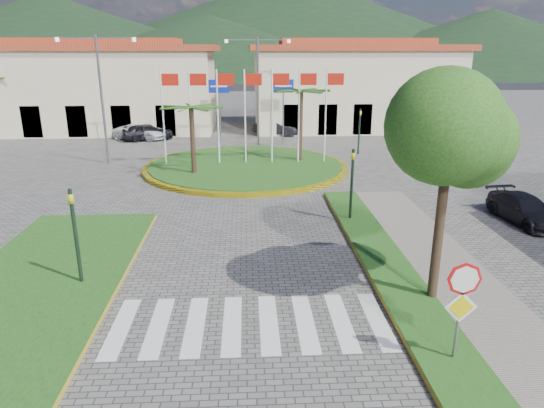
{
  "coord_description": "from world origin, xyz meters",
  "views": [
    {
      "loc": [
        0.08,
        -7.61,
        7.16
      ],
      "look_at": [
        0.9,
        8.0,
        2.15
      ],
      "focal_mm": 32.0,
      "sensor_mm": 36.0,
      "label": 1
    }
  ],
  "objects_px": {
    "stop_sign": "(462,297)",
    "deciduous_tree": "(451,127)",
    "white_van": "(141,132)",
    "car_dark_a": "(148,132)",
    "car_dark_b": "(275,128)",
    "roundabout_island": "(246,166)",
    "car_side_right": "(525,209)"
  },
  "relations": [
    {
      "from": "car_dark_b",
      "to": "car_side_right",
      "type": "relative_size",
      "value": 0.99
    },
    {
      "from": "deciduous_tree",
      "to": "white_van",
      "type": "xyz_separation_m",
      "value": [
        -14.14,
        27.86,
        -4.54
      ]
    },
    {
      "from": "white_van",
      "to": "car_dark_a",
      "type": "height_order",
      "value": "car_dark_a"
    },
    {
      "from": "white_van",
      "to": "car_dark_b",
      "type": "relative_size",
      "value": 1.15
    },
    {
      "from": "roundabout_island",
      "to": "deciduous_tree",
      "type": "bearing_deg",
      "value": -72.09
    },
    {
      "from": "car_dark_b",
      "to": "roundabout_island",
      "type": "bearing_deg",
      "value": -168.31
    },
    {
      "from": "stop_sign",
      "to": "car_dark_a",
      "type": "distance_m",
      "value": 33.11
    },
    {
      "from": "stop_sign",
      "to": "deciduous_tree",
      "type": "relative_size",
      "value": 0.39
    },
    {
      "from": "roundabout_island",
      "to": "car_dark_b",
      "type": "bearing_deg",
      "value": 78.16
    },
    {
      "from": "car_side_right",
      "to": "roundabout_island",
      "type": "bearing_deg",
      "value": 132.93
    },
    {
      "from": "roundabout_island",
      "to": "car_side_right",
      "type": "relative_size",
      "value": 3.17
    },
    {
      "from": "white_van",
      "to": "car_dark_b",
      "type": "distance_m",
      "value": 11.31
    },
    {
      "from": "car_dark_b",
      "to": "white_van",
      "type": "bearing_deg",
      "value": 120.65
    },
    {
      "from": "white_van",
      "to": "car_side_right",
      "type": "xyz_separation_m",
      "value": [
        20.64,
        -21.29,
        -0.05
      ]
    },
    {
      "from": "roundabout_island",
      "to": "deciduous_tree",
      "type": "height_order",
      "value": "deciduous_tree"
    },
    {
      "from": "stop_sign",
      "to": "deciduous_tree",
      "type": "height_order",
      "value": "deciduous_tree"
    },
    {
      "from": "deciduous_tree",
      "to": "car_dark_b",
      "type": "distance_m",
      "value": 29.76
    },
    {
      "from": "deciduous_tree",
      "to": "car_dark_a",
      "type": "distance_m",
      "value": 30.91
    },
    {
      "from": "stop_sign",
      "to": "deciduous_tree",
      "type": "distance_m",
      "value": 4.59
    },
    {
      "from": "car_dark_a",
      "to": "roundabout_island",
      "type": "bearing_deg",
      "value": -163.57
    },
    {
      "from": "car_dark_b",
      "to": "car_side_right",
      "type": "bearing_deg",
      "value": -133.91
    },
    {
      "from": "stop_sign",
      "to": "car_side_right",
      "type": "height_order",
      "value": "stop_sign"
    },
    {
      "from": "roundabout_island",
      "to": "white_van",
      "type": "distance_m",
      "value": 13.89
    },
    {
      "from": "roundabout_island",
      "to": "car_dark_b",
      "type": "xyz_separation_m",
      "value": [
        2.57,
        12.26,
        0.47
      ]
    },
    {
      "from": "car_dark_b",
      "to": "stop_sign",
      "type": "bearing_deg",
      "value": -152.35
    },
    {
      "from": "roundabout_island",
      "to": "deciduous_tree",
      "type": "distance_m",
      "value": 18.55
    },
    {
      "from": "roundabout_island",
      "to": "car_dark_a",
      "type": "height_order",
      "value": "roundabout_island"
    },
    {
      "from": "stop_sign",
      "to": "white_van",
      "type": "relative_size",
      "value": 0.58
    },
    {
      "from": "white_van",
      "to": "car_dark_a",
      "type": "distance_m",
      "value": 0.77
    },
    {
      "from": "roundabout_island",
      "to": "white_van",
      "type": "height_order",
      "value": "roundabout_island"
    },
    {
      "from": "white_van",
      "to": "car_dark_a",
      "type": "xyz_separation_m",
      "value": [
        0.64,
        -0.42,
        0.06
      ]
    },
    {
      "from": "deciduous_tree",
      "to": "car_side_right",
      "type": "relative_size",
      "value": 1.7
    }
  ]
}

